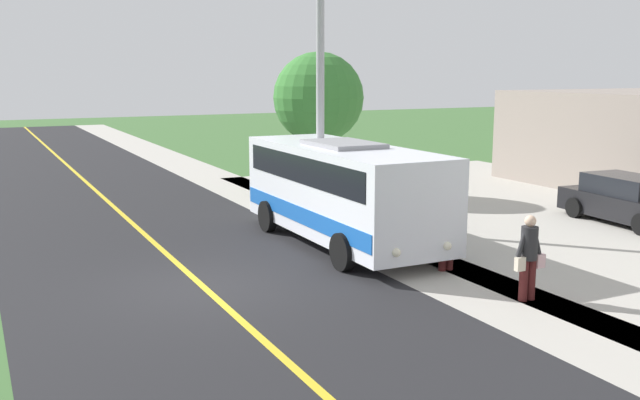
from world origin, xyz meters
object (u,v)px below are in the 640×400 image
pedestrian_waiting (447,230)px  tree_curbside (318,98)px  pedestrian_with_bags (529,255)px  parked_car_near (629,201)px  shuttle_bus_front (343,188)px  street_light_pole (317,67)px

pedestrian_waiting → tree_curbside: 11.12m
pedestrian_with_bags → tree_curbside: (-1.78, -13.17, 2.66)m
pedestrian_waiting → parked_car_near: size_ratio=0.39×
shuttle_bus_front → pedestrian_waiting: shuttle_bus_front is taller
street_light_pole → parked_car_near: size_ratio=1.89×
shuttle_bus_front → pedestrian_waiting: bearing=105.8°
pedestrian_with_bags → parked_car_near: bearing=-151.5°
street_light_pole → shuttle_bus_front: bearing=81.3°
shuttle_bus_front → pedestrian_with_bags: bearing=100.5°
parked_car_near → shuttle_bus_front: bearing=-9.6°
shuttle_bus_front → pedestrian_waiting: 3.51m
tree_curbside → street_light_pole: bearing=63.3°
pedestrian_with_bags → tree_curbside: bearing=-97.7°
shuttle_bus_front → street_light_pole: street_light_pole is taller
pedestrian_waiting → parked_car_near: (-8.13, -1.80, -0.28)m
pedestrian_with_bags → street_light_pole: bearing=-84.8°
pedestrian_waiting → parked_car_near: 8.34m
shuttle_bus_front → tree_curbside: bearing=-111.5°
tree_curbside → shuttle_bus_front: bearing=68.5°
parked_car_near → pedestrian_waiting: bearing=12.5°
shuttle_bus_front → parked_car_near: 9.24m
shuttle_bus_front → pedestrian_with_bags: (-1.09, 5.88, -0.58)m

